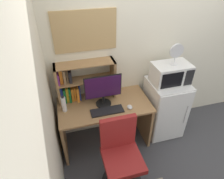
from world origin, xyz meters
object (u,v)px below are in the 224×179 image
at_px(keyboard, 107,111).
at_px(hutch_bookshelf, 77,82).
at_px(mini_fridge, 164,107).
at_px(wall_corkboard, 85,31).
at_px(microwave, 171,74).
at_px(monitor, 103,89).
at_px(computer_mouse, 130,107).
at_px(water_bottle, 64,104).
at_px(desk_chair, 121,159).
at_px(desk_fan, 176,53).

bearing_deg(keyboard, hutch_bookshelf, 129.75).
relative_size(mini_fridge, wall_corkboard, 1.19).
bearing_deg(wall_corkboard, microwave, -15.29).
height_order(monitor, microwave, microwave).
xyz_separation_m(keyboard, mini_fridge, (0.96, 0.17, -0.29)).
bearing_deg(computer_mouse, monitor, 149.86).
distance_m(water_bottle, desk_chair, 0.99).
height_order(water_bottle, mini_fridge, water_bottle).
bearing_deg(mini_fridge, keyboard, -170.16).
bearing_deg(monitor, hutch_bookshelf, 145.50).
bearing_deg(microwave, wall_corkboard, 164.71).
xyz_separation_m(keyboard, computer_mouse, (0.31, -0.01, 0.01)).
xyz_separation_m(computer_mouse, microwave, (0.66, 0.18, 0.31)).
bearing_deg(wall_corkboard, computer_mouse, -47.25).
height_order(hutch_bookshelf, water_bottle, hutch_bookshelf).
bearing_deg(microwave, hutch_bookshelf, 170.66).
distance_m(hutch_bookshelf, wall_corkboard, 0.68).
height_order(hutch_bookshelf, desk_fan, desk_fan).
bearing_deg(wall_corkboard, monitor, -66.02).
relative_size(monitor, mini_fridge, 0.53).
relative_size(water_bottle, wall_corkboard, 0.30).
distance_m(monitor, desk_fan, 1.06).
relative_size(monitor, desk_chair, 0.51).
distance_m(hutch_bookshelf, mini_fridge, 1.41).
bearing_deg(hutch_bookshelf, wall_corkboard, 27.88).
bearing_deg(water_bottle, desk_fan, -0.05).
distance_m(water_bottle, microwave, 1.51).
height_order(monitor, desk_fan, desk_fan).
relative_size(mini_fridge, microwave, 1.82).
bearing_deg(water_bottle, keyboard, -17.26).
bearing_deg(desk_chair, mini_fridge, 36.17).
xyz_separation_m(monitor, computer_mouse, (0.32, -0.18, -0.23)).
xyz_separation_m(monitor, microwave, (0.97, 0.00, 0.08)).
height_order(water_bottle, wall_corkboard, wall_corkboard).
distance_m(desk_fan, wall_corkboard, 1.20).
relative_size(keyboard, computer_mouse, 4.78).
height_order(keyboard, desk_fan, desk_fan).
bearing_deg(water_bottle, desk_chair, -49.99).
bearing_deg(keyboard, water_bottle, 162.74).
distance_m(hutch_bookshelf, computer_mouse, 0.78).
height_order(keyboard, desk_chair, desk_chair).
bearing_deg(hutch_bookshelf, mini_fridge, -9.47).
height_order(monitor, water_bottle, monitor).
xyz_separation_m(hutch_bookshelf, mini_fridge, (1.28, -0.21, -0.56)).
bearing_deg(desk_chair, keyboard, 93.99).
bearing_deg(desk_chair, computer_mouse, 61.30).
bearing_deg(computer_mouse, wall_corkboard, 132.75).
height_order(microwave, desk_chair, microwave).
relative_size(water_bottle, desk_chair, 0.25).
bearing_deg(desk_fan, water_bottle, 179.95).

